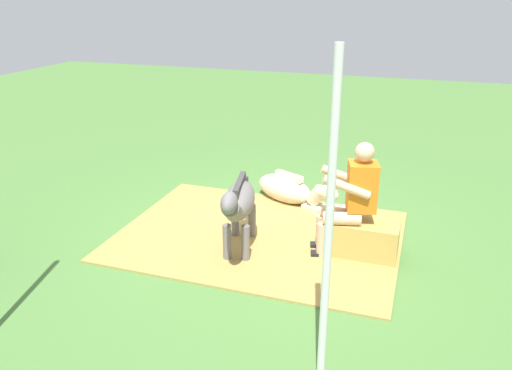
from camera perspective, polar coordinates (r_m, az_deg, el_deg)
ground_plane at (r=6.07m, az=1.40°, el=-5.69°), size 24.00×24.00×0.00m
hay_patch at (r=6.05m, az=0.36°, el=-5.63°), size 3.24×2.41×0.02m
hay_bale at (r=5.69m, az=11.84°, el=-5.86°), size 0.76×0.42×0.40m
person_seated at (r=5.48m, az=10.59°, el=-1.20°), size 0.71×0.52×1.28m
pony_standing at (r=5.46m, az=-1.98°, el=-2.15°), size 0.50×1.33×0.95m
pony_lying at (r=6.90m, az=3.82°, el=-0.54°), size 1.32×0.83×0.42m
tent_pole_left at (r=3.45m, az=8.14°, el=-5.15°), size 0.06×0.06×2.45m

